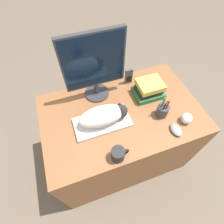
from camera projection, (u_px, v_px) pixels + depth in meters
The scene contains 11 objects.
ground_plane at pixel (132, 186), 1.70m from camera, with size 12.00×12.00×0.00m, color #6B5B4C.
desk at pixel (120, 136), 1.59m from camera, with size 1.17×0.74×0.76m.
keyboard at pixel (102, 122), 1.21m from camera, with size 0.39×0.19×0.02m.
cat at pixel (105, 115), 1.15m from camera, with size 0.34×0.14×0.13m.
monitor at pixel (94, 65), 1.14m from camera, with size 0.43×0.19×0.52m.
computer_mouse at pixel (176, 130), 1.17m from camera, with size 0.07×0.11×0.03m.
coffee_mug at pixel (118, 154), 1.04m from camera, with size 0.11×0.08×0.09m.
pen_cup at pixel (162, 111), 1.22m from camera, with size 0.08×0.08×0.19m.
baseball at pixel (187, 118), 1.20m from camera, with size 0.08×0.08×0.08m.
phone at pixel (129, 76), 1.40m from camera, with size 0.06×0.02×0.14m.
book_stack at pixel (149, 89), 1.33m from camera, with size 0.22×0.17×0.13m.
Camera 1 is at (-0.31, -0.30, 1.80)m, focal length 28.00 mm.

